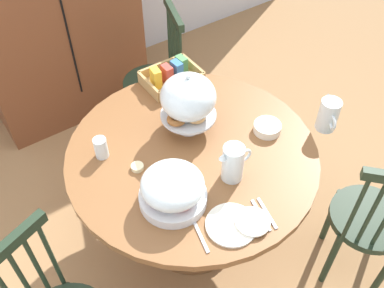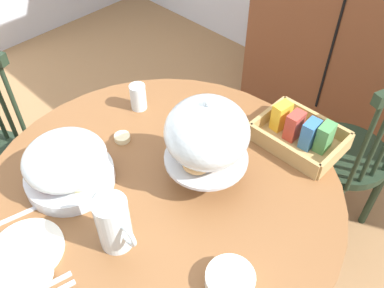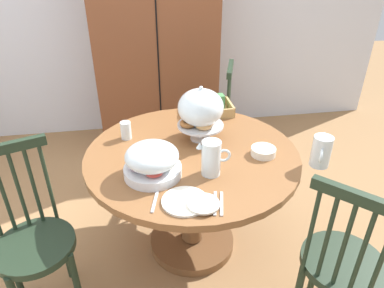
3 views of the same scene
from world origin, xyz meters
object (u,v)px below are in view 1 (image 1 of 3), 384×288
object	(u,v)px
dining_table	(192,178)
drinking_glass	(101,148)
cereal_bowl	(267,128)
china_plate_small	(253,222)
windsor_chair_near_window	(156,83)
china_plate_large	(231,225)
fruit_platter_covered	(173,189)
windsor_chair_facing_door	(369,222)
orange_juice_pitcher	(328,116)
milk_pitcher	(233,164)
pastry_stand_with_dome	(188,99)
cereal_basket	(171,76)
butter_dish	(137,167)

from	to	relation	value
dining_table	drinking_glass	xyz separation A→B (m)	(-0.37, 0.22, 0.26)
dining_table	cereal_bowl	distance (m)	0.47
drinking_glass	dining_table	bearing A→B (deg)	-30.83
china_plate_small	cereal_bowl	distance (m)	0.57
windsor_chair_near_window	cereal_bowl	distance (m)	1.02
china_plate_large	drinking_glass	bearing A→B (deg)	111.70
fruit_platter_covered	china_plate_large	bearing A→B (deg)	-62.02
windsor_chair_facing_door	drinking_glass	size ratio (longest dim) A/B	8.86
fruit_platter_covered	orange_juice_pitcher	size ratio (longest dim) A/B	1.72
orange_juice_pitcher	china_plate_large	xyz separation A→B (m)	(-0.76, -0.19, -0.07)
windsor_chair_near_window	china_plate_large	bearing A→B (deg)	-107.56
windsor_chair_facing_door	china_plate_small	xyz separation A→B (m)	(-0.64, 0.20, 0.30)
orange_juice_pitcher	cereal_bowl	xyz separation A→B (m)	(-0.26, 0.15, -0.06)
milk_pitcher	drinking_glass	distance (m)	0.63
china_plate_small	cereal_bowl	xyz separation A→B (m)	(0.42, 0.39, 0.01)
china_plate_large	drinking_glass	xyz separation A→B (m)	(-0.27, 0.67, 0.05)
fruit_platter_covered	milk_pitcher	xyz separation A→B (m)	(0.30, -0.04, 0.00)
pastry_stand_with_dome	drinking_glass	xyz separation A→B (m)	(-0.45, 0.08, -0.14)
china_plate_small	windsor_chair_facing_door	bearing A→B (deg)	-17.41
windsor_chair_near_window	windsor_chair_facing_door	bearing A→B (deg)	-79.06
windsor_chair_near_window	drinking_glass	size ratio (longest dim) A/B	8.86
windsor_chair_facing_door	pastry_stand_with_dome	bearing A→B (deg)	122.78
china_plate_large	cereal_bowl	xyz separation A→B (m)	(0.50, 0.34, 0.02)
pastry_stand_with_dome	drinking_glass	world-z (taller)	pastry_stand_with_dome
orange_juice_pitcher	drinking_glass	bearing A→B (deg)	155.19
fruit_platter_covered	milk_pitcher	world-z (taller)	milk_pitcher
drinking_glass	fruit_platter_covered	bearing A→B (deg)	-72.28
milk_pitcher	china_plate_small	size ratio (longest dim) A/B	1.27
cereal_basket	orange_juice_pitcher	bearing A→B (deg)	-59.71
fruit_platter_covered	dining_table	bearing A→B (deg)	39.78
windsor_chair_facing_door	orange_juice_pitcher	world-z (taller)	windsor_chair_facing_door
china_plate_large	china_plate_small	world-z (taller)	china_plate_small
windsor_chair_facing_door	china_plate_small	size ratio (longest dim) A/B	6.50
fruit_platter_covered	butter_dish	size ratio (longest dim) A/B	5.00
cereal_basket	drinking_glass	distance (m)	0.65
orange_juice_pitcher	milk_pitcher	world-z (taller)	milk_pitcher
china_plate_large	milk_pitcher	bearing A→B (deg)	51.28
milk_pitcher	cereal_bowl	world-z (taller)	milk_pitcher
fruit_platter_covered	orange_juice_pitcher	world-z (taller)	fruit_platter_covered
drinking_glass	cereal_basket	bearing A→B (deg)	26.28
orange_juice_pitcher	drinking_glass	xyz separation A→B (m)	(-1.03, 0.48, -0.02)
china_plate_large	orange_juice_pitcher	bearing A→B (deg)	14.16
china_plate_large	drinking_glass	distance (m)	0.72
dining_table	cereal_basket	distance (m)	0.60
windsor_chair_near_window	orange_juice_pitcher	world-z (taller)	windsor_chair_near_window
dining_table	milk_pitcher	xyz separation A→B (m)	(0.06, -0.24, 0.29)
drinking_glass	pastry_stand_with_dome	bearing A→B (deg)	-10.46
pastry_stand_with_dome	orange_juice_pitcher	distance (m)	0.71
windsor_chair_near_window	china_plate_large	size ratio (longest dim) A/B	4.43
orange_juice_pitcher	cereal_bowl	world-z (taller)	orange_juice_pitcher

